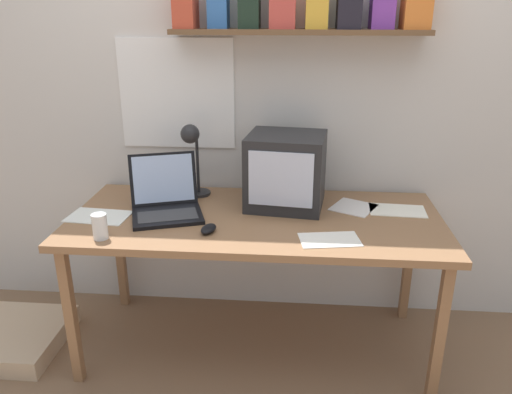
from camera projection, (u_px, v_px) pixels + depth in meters
name	position (u px, v px, depth m)	size (l,w,h in m)	color
ground_plane	(256.00, 344.00, 2.67)	(12.00, 12.00, 0.00)	#85654A
back_wall	(264.00, 84.00, 2.63)	(5.60, 0.24, 2.60)	silver
corner_desk	(256.00, 227.00, 2.43)	(1.78, 0.80, 0.75)	#906543
crt_monitor	(286.00, 171.00, 2.48)	(0.41, 0.38, 0.37)	#232326
laptop	(166.00, 199.00, 2.44)	(0.42, 0.42, 0.27)	black
desk_lamp	(192.00, 148.00, 2.56)	(0.13, 0.17, 0.39)	#232326
juice_glass	(100.00, 228.00, 2.16)	(0.07, 0.07, 0.11)	white
computer_mouse	(208.00, 229.00, 2.23)	(0.08, 0.12, 0.03)	black
loose_paper_near_laptop	(99.00, 216.00, 2.40)	(0.30, 0.21, 0.00)	white
loose_paper_near_monitor	(330.00, 240.00, 2.16)	(0.28, 0.19, 0.00)	white
open_notebook	(397.00, 210.00, 2.47)	(0.28, 0.18, 0.00)	white
printed_handout	(353.00, 207.00, 2.51)	(0.27, 0.27, 0.00)	white
floor_cushion	(13.00, 338.00, 2.64)	(0.51, 0.51, 0.10)	#C8AB8B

